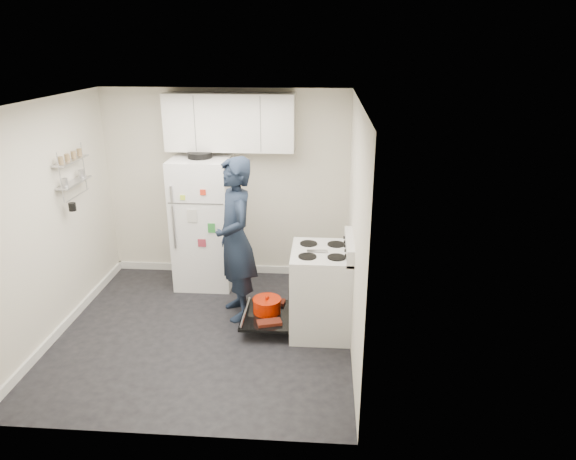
# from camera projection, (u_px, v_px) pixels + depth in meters

# --- Properties ---
(room) EXTENTS (3.21, 3.21, 2.51)m
(room) POSITION_uv_depth(u_px,v_px,m) (197.00, 229.00, 5.32)
(room) COLOR black
(room) RESTS_ON ground
(electric_range) EXTENTS (0.66, 0.76, 1.10)m
(electric_range) POSITION_uv_depth(u_px,v_px,m) (320.00, 291.00, 5.61)
(electric_range) COLOR silver
(electric_range) RESTS_ON ground
(open_oven_door) EXTENTS (0.55, 0.70, 0.24)m
(open_oven_door) POSITION_uv_depth(u_px,v_px,m) (267.00, 310.00, 5.76)
(open_oven_door) COLOR black
(open_oven_door) RESTS_ON ground
(refrigerator) EXTENTS (0.72, 0.74, 1.76)m
(refrigerator) POSITION_uv_depth(u_px,v_px,m) (204.00, 222.00, 6.61)
(refrigerator) COLOR white
(refrigerator) RESTS_ON ground
(upper_cabinets) EXTENTS (1.60, 0.33, 0.70)m
(upper_cabinets) POSITION_uv_depth(u_px,v_px,m) (230.00, 122.00, 6.32)
(upper_cabinets) COLOR silver
(upper_cabinets) RESTS_ON room
(wall_shelf_rack) EXTENTS (0.14, 0.60, 0.61)m
(wall_shelf_rack) POSITION_uv_depth(u_px,v_px,m) (72.00, 172.00, 5.69)
(wall_shelf_rack) COLOR #B2B2B7
(wall_shelf_rack) RESTS_ON room
(person) EXTENTS (0.69, 0.81, 1.88)m
(person) POSITION_uv_depth(u_px,v_px,m) (236.00, 240.00, 5.76)
(person) COLOR #161F31
(person) RESTS_ON ground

